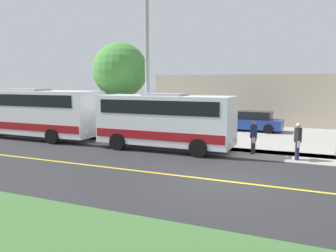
# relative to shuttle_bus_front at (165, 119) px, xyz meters

# --- Properties ---
(ground_plane) EXTENTS (120.00, 120.00, 0.00)m
(ground_plane) POSITION_rel_shuttle_bus_front_xyz_m (4.45, 4.25, -1.63)
(ground_plane) COLOR #3D6633
(road_surface) EXTENTS (8.00, 100.00, 0.01)m
(road_surface) POSITION_rel_shuttle_bus_front_xyz_m (4.45, 4.25, -1.63)
(road_surface) COLOR #28282B
(road_surface) RESTS_ON ground
(sidewalk) EXTENTS (2.40, 100.00, 0.01)m
(sidewalk) POSITION_rel_shuttle_bus_front_xyz_m (-0.75, 4.25, -1.63)
(sidewalk) COLOR #9E9991
(sidewalk) RESTS_ON ground
(parking_lot_surface) EXTENTS (14.00, 36.00, 0.01)m
(parking_lot_surface) POSITION_rel_shuttle_bus_front_xyz_m (-7.95, 7.25, -1.63)
(parking_lot_surface) COLOR #9E9991
(parking_lot_surface) RESTS_ON ground
(road_centre_line) EXTENTS (0.16, 100.00, 0.00)m
(road_centre_line) POSITION_rel_shuttle_bus_front_xyz_m (4.45, 4.25, -1.62)
(road_centre_line) COLOR gold
(road_centre_line) RESTS_ON ground
(shuttle_bus_front) EXTENTS (2.55, 7.26, 2.98)m
(shuttle_bus_front) POSITION_rel_shuttle_bus_front_xyz_m (0.00, 0.00, 0.00)
(shuttle_bus_front) COLOR white
(shuttle_bus_front) RESTS_ON ground
(transit_bus_rear) EXTENTS (2.72, 10.64, 3.14)m
(transit_bus_rear) POSITION_rel_shuttle_bus_front_xyz_m (-0.08, -9.86, 0.09)
(transit_bus_rear) COLOR white
(transit_bus_rear) RESTS_ON ground
(pedestrian_with_bags) EXTENTS (0.72, 0.34, 1.70)m
(pedestrian_with_bags) POSITION_rel_shuttle_bus_front_xyz_m (-0.22, 6.55, -0.72)
(pedestrian_with_bags) COLOR #1E2347
(pedestrian_with_bags) RESTS_ON ground
(pedestrian_waiting) EXTENTS (0.72, 0.34, 1.64)m
(pedestrian_waiting) POSITION_rel_shuttle_bus_front_xyz_m (-0.76, 4.47, -0.76)
(pedestrian_waiting) COLOR #262628
(pedestrian_waiting) RESTS_ON ground
(street_light_pole) EXTENTS (1.97, 0.24, 8.79)m
(street_light_pole) POSITION_rel_shuttle_bus_front_xyz_m (-0.44, -1.31, 3.18)
(street_light_pole) COLOR #9E9EA3
(street_light_pole) RESTS_ON ground
(parked_car_near) EXTENTS (2.14, 4.46, 1.45)m
(parked_car_near) POSITION_rel_shuttle_bus_front_xyz_m (-8.83, 3.08, -0.95)
(parked_car_near) COLOR navy
(parked_car_near) RESTS_ON ground
(tree_curbside) EXTENTS (3.56, 3.56, 6.09)m
(tree_curbside) POSITION_rel_shuttle_bus_front_xyz_m (-2.95, -4.48, 2.65)
(tree_curbside) COLOR brown
(tree_curbside) RESTS_ON ground
(commercial_building) EXTENTS (10.00, 20.18, 4.18)m
(commercial_building) POSITION_rel_shuttle_bus_front_xyz_m (-16.95, 3.90, 0.46)
(commercial_building) COLOR #B7A893
(commercial_building) RESTS_ON ground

